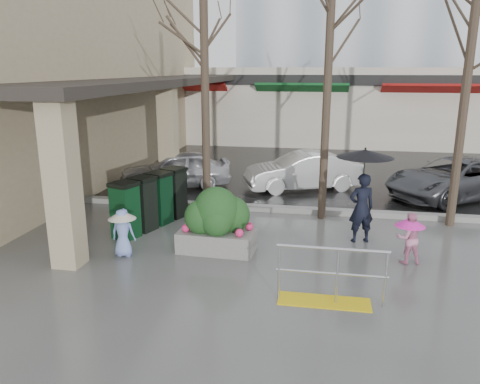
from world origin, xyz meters
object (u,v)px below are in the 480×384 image
(tree_west, at_px, (204,23))
(car_b, at_px, (303,171))
(child_pink, at_px, (409,234))
(news_boxes, at_px, (151,201))
(tree_midwest, at_px, (331,14))
(woman, at_px, (363,185))
(child_blue, at_px, (123,228))
(tree_mideast, at_px, (473,28))
(handrail, at_px, (329,283))
(car_a, at_px, (176,169))
(car_c, at_px, (455,178))
(planter, at_px, (217,221))

(tree_west, xyz_separation_m, car_b, (2.53, 3.05, -4.45))
(child_pink, bearing_deg, tree_west, -39.97)
(news_boxes, bearing_deg, tree_west, 72.74)
(tree_west, relative_size, child_pink, 6.19)
(news_boxes, bearing_deg, tree_midwest, 38.38)
(woman, relative_size, child_blue, 2.10)
(tree_mideast, relative_size, car_b, 1.70)
(child_pink, distance_m, news_boxes, 6.23)
(handrail, distance_m, car_a, 8.95)
(tree_west, xyz_separation_m, child_blue, (-1.00, -3.44, -4.45))
(tree_west, xyz_separation_m, tree_midwest, (3.20, 0.00, 0.15))
(tree_mideast, distance_m, car_c, 5.15)
(handrail, distance_m, news_boxes, 5.58)
(planter, bearing_deg, tree_mideast, 26.68)
(car_b, bearing_deg, child_pink, 1.25)
(car_a, bearing_deg, child_pink, 29.53)
(handrail, xyz_separation_m, child_blue, (-4.36, 1.36, 0.26))
(planter, bearing_deg, car_b, 74.76)
(car_b, bearing_deg, car_c, 65.53)
(tree_mideast, distance_m, child_pink, 5.26)
(tree_midwest, distance_m, planter, 5.79)
(child_blue, distance_m, car_c, 10.38)
(planter, distance_m, car_c, 8.48)
(child_blue, bearing_deg, handrail, 162.49)
(car_b, bearing_deg, tree_mideast, 30.60)
(woman, height_order, planter, woman)
(news_boxes, relative_size, car_c, 0.55)
(planter, bearing_deg, news_boxes, 146.60)
(handrail, relative_size, planter, 1.11)
(planter, bearing_deg, car_c, 41.67)
(news_boxes, bearing_deg, car_c, 46.82)
(tree_midwest, distance_m, child_blue, 7.11)
(news_boxes, height_order, car_b, news_boxes)
(tree_mideast, xyz_separation_m, child_blue, (-7.50, -3.44, -4.22))
(woman, relative_size, child_pink, 2.04)
(tree_mideast, distance_m, news_boxes, 8.79)
(child_pink, bearing_deg, car_a, -49.38)
(planter, xyz_separation_m, car_a, (-2.67, 5.35, -0.07))
(tree_west, bearing_deg, news_boxes, -126.87)
(car_a, height_order, car_b, same)
(tree_midwest, bearing_deg, tree_west, -180.00)
(child_pink, bearing_deg, news_boxes, -23.10)
(car_a, bearing_deg, car_c, 69.51)
(planter, bearing_deg, car_a, 116.53)
(child_blue, height_order, car_a, car_a)
(woman, bearing_deg, handrail, 58.74)
(tree_midwest, bearing_deg, child_blue, -140.70)
(car_a, xyz_separation_m, car_c, (9.00, 0.28, 0.00))
(handrail, bearing_deg, car_a, 124.74)
(child_blue, bearing_deg, tree_mideast, -155.54)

